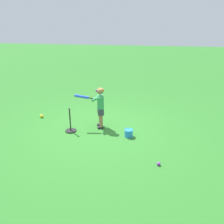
# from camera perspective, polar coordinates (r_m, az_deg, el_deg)

# --- Properties ---
(ground_plane) EXTENTS (40.00, 40.00, 0.00)m
(ground_plane) POSITION_cam_1_polar(r_m,az_deg,el_deg) (6.25, -2.89, -4.03)
(ground_plane) COLOR #2D7528
(child_batter) EXTENTS (0.31, 0.78, 1.08)m
(child_batter) POSITION_cam_1_polar(r_m,az_deg,el_deg) (6.09, -3.08, 1.91)
(child_batter) COLOR #232328
(child_batter) RESTS_ON ground
(play_ball_by_bucket) EXTENTS (0.10, 0.10, 0.10)m
(play_ball_by_bucket) POSITION_cam_1_polar(r_m,az_deg,el_deg) (7.19, -16.59, -0.92)
(play_ball_by_bucket) COLOR yellow
(play_ball_by_bucket) RESTS_ON ground
(play_ball_far_right) EXTENTS (0.07, 0.07, 0.07)m
(play_ball_far_right) POSITION_cam_1_polar(r_m,az_deg,el_deg) (4.87, 11.17, -12.15)
(play_ball_far_right) COLOR purple
(play_ball_far_right) RESTS_ON ground
(play_ball_far_left) EXTENTS (0.08, 0.08, 0.08)m
(play_ball_far_left) POSITION_cam_1_polar(r_m,az_deg,el_deg) (9.38, -3.73, 5.18)
(play_ball_far_left) COLOR purple
(play_ball_far_left) RESTS_ON ground
(batting_tee) EXTENTS (0.28, 0.28, 0.62)m
(batting_tee) POSITION_cam_1_polar(r_m,az_deg,el_deg) (6.15, -9.93, -3.71)
(batting_tee) COLOR black
(batting_tee) RESTS_ON ground
(toy_bucket) EXTENTS (0.22, 0.22, 0.19)m
(toy_bucket) POSITION_cam_1_polar(r_m,az_deg,el_deg) (5.82, 4.03, -5.03)
(toy_bucket) COLOR #2884DB
(toy_bucket) RESTS_ON ground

